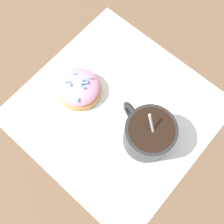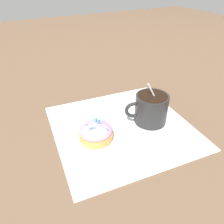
{
  "view_description": "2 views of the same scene",
  "coord_description": "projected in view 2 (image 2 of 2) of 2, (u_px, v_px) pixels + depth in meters",
  "views": [
    {
      "loc": [
        -0.09,
        0.13,
        0.46
      ],
      "look_at": [
        -0.0,
        0.02,
        0.04
      ],
      "focal_mm": 42.0,
      "sensor_mm": 36.0,
      "label": 1
    },
    {
      "loc": [
        0.22,
        0.38,
        0.34
      ],
      "look_at": [
        0.02,
        -0.02,
        0.04
      ],
      "focal_mm": 35.0,
      "sensor_mm": 36.0,
      "label": 2
    }
  ],
  "objects": [
    {
      "name": "frosted_pastry",
      "position": [
        96.0,
        132.0,
        0.5
      ],
      "size": [
        0.08,
        0.08,
        0.04
      ],
      "color": "#D19347",
      "rests_on": "paper_napkin"
    },
    {
      "name": "coffee_cup",
      "position": [
        151.0,
        108.0,
        0.54
      ],
      "size": [
        0.11,
        0.08,
        0.11
      ],
      "color": "black",
      "rests_on": "paper_napkin"
    },
    {
      "name": "paper_napkin",
      "position": [
        122.0,
        127.0,
        0.55
      ],
      "size": [
        0.35,
        0.35,
        0.0
      ],
      "color": "white",
      "rests_on": "ground_plane"
    },
    {
      "name": "ground_plane",
      "position": [
        122.0,
        127.0,
        0.55
      ],
      "size": [
        3.0,
        3.0,
        0.0
      ],
      "primitive_type": "plane",
      "color": "brown"
    }
  ]
}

